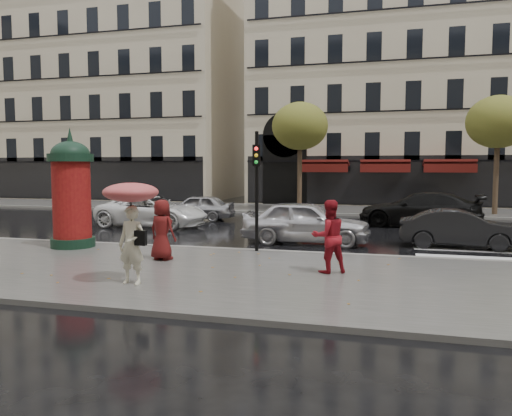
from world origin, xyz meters
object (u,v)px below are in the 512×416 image
(traffic_light, at_px, (257,179))
(car_darkgrey, at_px, (460,229))
(woman_umbrella, at_px, (131,215))
(car_far_silver, at_px, (196,207))
(woman_red, at_px, (329,236))
(man_burgundy, at_px, (162,230))
(car_black, at_px, (420,209))
(car_white, at_px, (152,211))
(morris_column, at_px, (71,190))
(car_silver, at_px, (306,222))

(traffic_light, height_order, car_darkgrey, traffic_light)
(woman_umbrella, xyz_separation_m, car_far_silver, (-4.06, 13.87, -1.01))
(woman_red, distance_m, man_burgundy, 4.78)
(woman_umbrella, bearing_deg, car_black, 63.86)
(traffic_light, height_order, car_black, traffic_light)
(woman_umbrella, xyz_separation_m, man_burgundy, (-0.64, 2.84, -0.70))
(car_white, bearing_deg, car_darkgrey, -99.27)
(woman_umbrella, bearing_deg, car_far_silver, 106.30)
(woman_red, relative_size, morris_column, 0.47)
(morris_column, bearing_deg, car_white, 93.62)
(woman_red, relative_size, traffic_light, 0.49)
(morris_column, bearing_deg, man_burgundy, -19.08)
(morris_column, height_order, car_white, morris_column)
(car_white, bearing_deg, car_silver, -109.42)
(car_silver, bearing_deg, woman_umbrella, 160.10)
(morris_column, xyz_separation_m, car_darkgrey, (12.36, 3.86, -1.34))
(woman_red, xyz_separation_m, car_darkgrey, (3.74, 5.68, -0.38))
(woman_umbrella, bearing_deg, car_silver, 70.73)
(woman_umbrella, height_order, car_black, woman_umbrella)
(traffic_light, bearing_deg, man_burgundy, -136.86)
(car_black, bearing_deg, traffic_light, -25.20)
(car_silver, distance_m, car_far_silver, 9.17)
(morris_column, xyz_separation_m, car_black, (11.37, 9.81, -1.20))
(woman_umbrella, relative_size, man_burgundy, 1.38)
(woman_umbrella, distance_m, car_silver, 8.14)
(woman_red, xyz_separation_m, traffic_light, (-2.55, 2.56, 1.34))
(car_silver, bearing_deg, man_burgundy, 144.73)
(traffic_light, distance_m, car_silver, 3.34)
(car_white, height_order, car_far_silver, car_white)
(traffic_light, bearing_deg, car_far_silver, 122.13)
(woman_red, height_order, car_darkgrey, woman_red)
(car_silver, height_order, car_darkgrey, car_silver)
(traffic_light, height_order, car_white, traffic_light)
(man_burgundy, xyz_separation_m, car_white, (-4.27, 7.82, -0.27))
(woman_red, xyz_separation_m, car_white, (-9.03, 8.31, -0.32))
(woman_red, bearing_deg, car_silver, -104.55)
(man_burgundy, height_order, traffic_light, traffic_light)
(car_darkgrey, relative_size, car_far_silver, 1.01)
(woman_umbrella, distance_m, morris_column, 6.15)
(car_silver, relative_size, car_black, 0.84)
(car_darkgrey, distance_m, car_far_silver, 13.26)
(car_black, bearing_deg, car_white, -69.17)
(woman_umbrella, relative_size, morris_column, 0.60)
(woman_umbrella, xyz_separation_m, car_darkgrey, (7.86, 8.04, -1.03))
(car_silver, relative_size, car_far_silver, 1.17)
(woman_umbrella, xyz_separation_m, morris_column, (-4.50, 4.18, 0.31))
(traffic_light, distance_m, car_darkgrey, 7.23)
(car_darkgrey, bearing_deg, traffic_light, 118.44)
(man_burgundy, distance_m, car_white, 8.91)
(traffic_light, relative_size, car_far_silver, 0.95)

